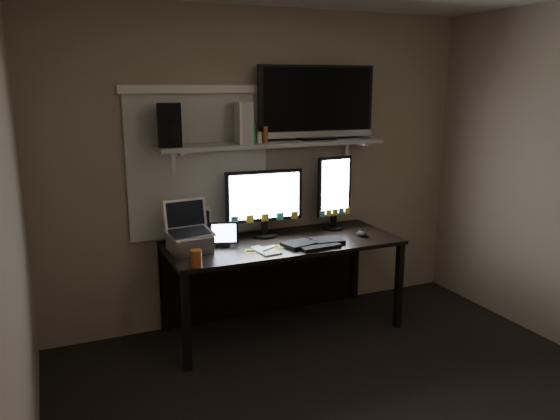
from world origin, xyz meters
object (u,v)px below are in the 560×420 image
tv (316,103)px  speaker (170,125)px  keyboard (313,242)px  cup (196,258)px  monitor_portrait (334,193)px  game_console (242,123)px  tablet (223,234)px  desk (277,258)px  laptop (189,228)px  mouse (362,233)px  monitor_landscape (264,203)px

tv → speaker: tv is taller
keyboard → cup: cup is taller
monitor_portrait → game_console: size_ratio=2.01×
keyboard → tablet: tablet is taller
speaker → desk: bearing=8.4°
monitor_portrait → tv: 0.75m
keyboard → game_console: 1.05m
desk → monitor_portrait: (0.54, 0.05, 0.49)m
laptop → mouse: bearing=-11.4°
laptop → game_console: (0.47, 0.18, 0.72)m
mouse → laptop: 1.38m
tablet → monitor_landscape: bearing=36.9°
mouse → cup: (-1.41, -0.21, 0.04)m
monitor_landscape → speaker: speaker is taller
keyboard → cup: 0.96m
monitor_landscape → speaker: (-0.72, -0.01, 0.63)m
tablet → game_console: (0.21, 0.13, 0.81)m
desk → laptop: 0.82m
monitor_landscape → laptop: size_ratio=1.72×
mouse → speaker: (-1.44, 0.30, 0.88)m
tablet → tv: size_ratio=0.22×
cup → tv: tv is taller
monitor_portrait → tablet: (-1.00, -0.12, -0.22)m
cup → tv: size_ratio=0.12×
game_console → speaker: (-0.55, -0.00, -0.00)m
cup → monitor_portrait: bearing=20.7°
tv → speaker: 1.20m
desk → game_console: bearing=165.9°
monitor_landscape → laptop: monitor_landscape is taller
mouse → game_console: bearing=168.1°
laptop → game_console: size_ratio=1.17×
keyboard → monitor_portrait: bearing=39.2°
laptop → cup: laptop is taller
monitor_landscape → tv: size_ratio=0.64×
keyboard → cup: bearing=-175.0°
laptop → game_console: 0.88m
monitor_portrait → speaker: speaker is taller
laptop → keyboard: bearing=-17.2°
desk → mouse: 0.71m
monitor_landscape → mouse: 0.82m
keyboard → monitor_landscape: bearing=121.6°
keyboard → laptop: 0.94m
tablet → speaker: (-0.34, 0.13, 0.81)m
desk → game_console: size_ratio=5.83×
monitor_landscape → keyboard: monitor_landscape is taller
mouse → cup: size_ratio=0.99×
cup → desk: bearing=29.8°
mouse → tv: (-0.25, 0.34, 1.02)m
laptop → tablet: bearing=3.3°
desk → mouse: mouse is taller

